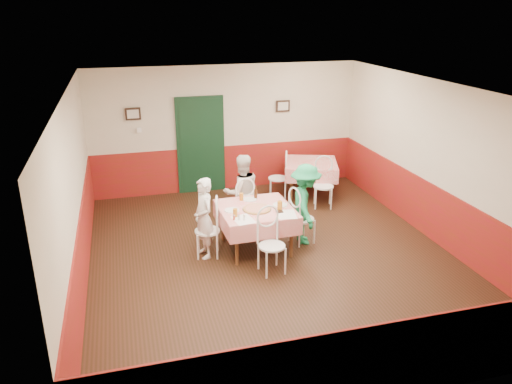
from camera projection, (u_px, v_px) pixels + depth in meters
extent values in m
plane|color=black|center=(272.00, 255.00, 8.45)|extent=(7.00, 7.00, 0.00)
plane|color=white|center=(274.00, 89.00, 7.47)|extent=(7.00, 7.00, 0.00)
cube|color=beige|center=(226.00, 129.00, 11.12)|extent=(6.00, 0.10, 2.80)
cube|color=beige|center=(379.00, 290.00, 4.80)|extent=(6.00, 0.10, 2.80)
cube|color=beige|center=(75.00, 195.00, 7.22)|extent=(0.10, 7.00, 2.80)
cube|color=beige|center=(437.00, 163.00, 8.70)|extent=(0.10, 7.00, 2.80)
cube|color=maroon|center=(227.00, 167.00, 11.42)|extent=(6.00, 0.03, 1.00)
cube|color=maroon|center=(371.00, 366.00, 5.12)|extent=(6.00, 0.03, 1.00)
cube|color=maroon|center=(83.00, 250.00, 7.53)|extent=(0.03, 7.00, 1.00)
cube|color=maroon|center=(430.00, 210.00, 9.01)|extent=(0.03, 7.00, 1.00)
cube|color=black|center=(201.00, 146.00, 11.05)|extent=(0.96, 0.06, 2.10)
cube|color=black|center=(133.00, 114.00, 10.42)|extent=(0.32, 0.03, 0.26)
cube|color=black|center=(283.00, 106.00, 11.24)|extent=(0.32, 0.03, 0.26)
cube|color=white|center=(139.00, 130.00, 10.57)|extent=(0.10, 0.03, 0.10)
cube|color=red|center=(256.00, 229.00, 8.57)|extent=(1.26, 1.26, 0.77)
cube|color=red|center=(310.00, 179.00, 11.06)|extent=(1.42, 1.42, 0.77)
cylinder|color=#B74723|center=(257.00, 209.00, 8.36)|extent=(0.47, 0.47, 0.03)
cylinder|color=white|center=(232.00, 210.00, 8.32)|extent=(0.26, 0.26, 0.01)
cylinder|color=white|center=(280.00, 205.00, 8.55)|extent=(0.26, 0.26, 0.01)
cylinder|color=white|center=(250.00, 199.00, 8.79)|extent=(0.26, 0.26, 0.01)
cylinder|color=#BF7219|center=(235.00, 213.00, 8.07)|extent=(0.08, 0.08, 0.14)
cylinder|color=#BF7219|center=(280.00, 206.00, 8.33)|extent=(0.09, 0.09, 0.15)
cylinder|color=#BF7219|center=(241.00, 197.00, 8.75)|extent=(0.07, 0.07, 0.13)
cylinder|color=#381C0A|center=(256.00, 193.00, 8.81)|extent=(0.06, 0.06, 0.21)
cylinder|color=silver|center=(239.00, 218.00, 7.94)|extent=(0.04, 0.04, 0.09)
cylinder|color=silver|center=(244.00, 218.00, 7.93)|extent=(0.04, 0.04, 0.09)
cylinder|color=#B23319|center=(234.00, 217.00, 7.95)|extent=(0.04, 0.04, 0.09)
cube|color=white|center=(243.00, 220.00, 7.97)|extent=(0.36, 0.44, 0.00)
cube|color=white|center=(287.00, 214.00, 8.18)|extent=(0.37, 0.45, 0.00)
cube|color=black|center=(279.00, 212.00, 8.26)|extent=(0.11, 0.09, 0.02)
imported|color=gray|center=(204.00, 218.00, 8.21)|extent=(0.42, 0.55, 1.38)
imported|color=gray|center=(242.00, 192.00, 9.25)|extent=(0.75, 0.61, 1.45)
imported|color=gray|center=(305.00, 204.00, 8.69)|extent=(0.71, 1.02, 1.44)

